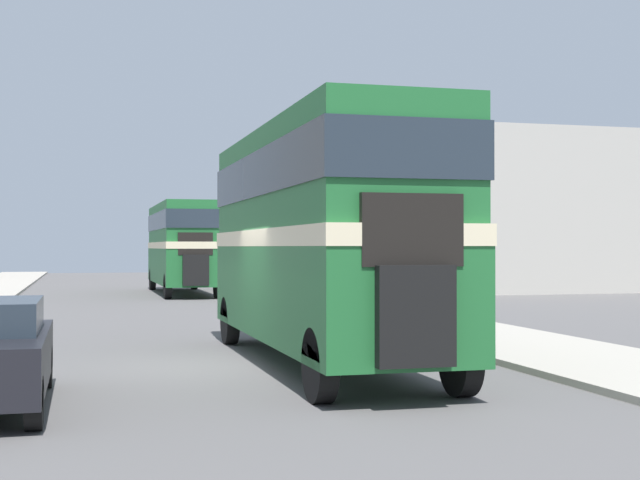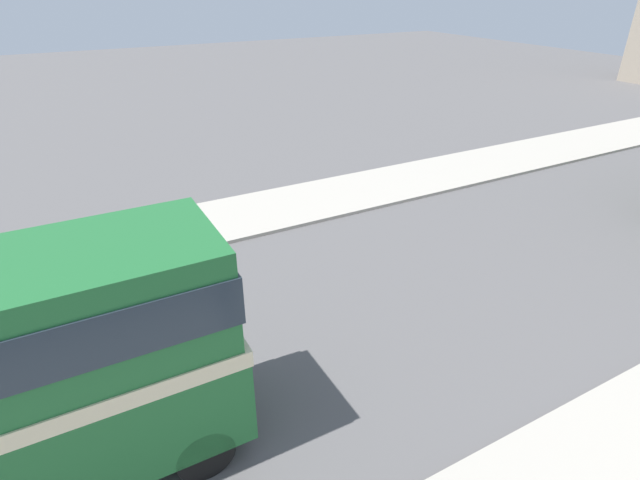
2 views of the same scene
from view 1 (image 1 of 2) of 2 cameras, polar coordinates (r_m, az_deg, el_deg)
ground_plane at (r=16.30m, az=-6.86°, el=-8.03°), size 120.00×120.00×0.00m
sidewalk_right at (r=18.49m, az=14.49°, el=-6.93°), size 3.50×120.00×0.12m
double_decker_bus at (r=16.30m, az=0.02°, el=0.93°), size 2.40×9.72×4.29m
bus_distant at (r=41.39m, az=-8.81°, el=-0.04°), size 2.39×10.16×4.09m
pedestrian_walking at (r=23.16m, az=8.36°, el=-3.00°), size 0.36×0.36×1.76m
shop_building_block at (r=46.18m, az=11.12°, el=1.67°), size 16.29×10.84×7.69m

